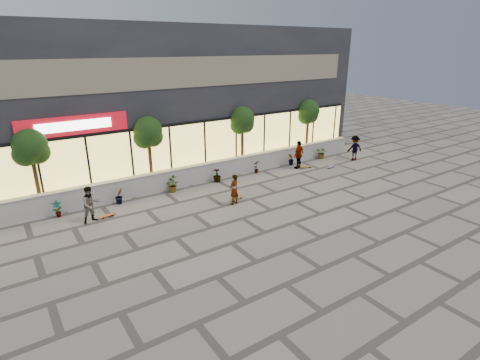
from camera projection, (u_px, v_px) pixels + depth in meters
ground at (294, 223)px, 16.48m from camera, size 80.00×80.00×0.00m
planter_wall at (214, 170)px, 21.77m from camera, size 22.00×0.42×1.04m
retail_building at (171, 95)px, 24.78m from camera, size 24.00×9.17×8.50m
shrub_a at (57, 209)px, 16.90m from camera, size 0.43×0.29×0.81m
shrub_b at (119, 196)px, 18.37m from camera, size 0.57×0.57×0.81m
shrub_c at (172, 185)px, 19.85m from camera, size 0.68×0.77×0.81m
shrub_d at (217, 175)px, 21.32m from camera, size 0.64×0.64×0.81m
shrub_e at (257, 167)px, 22.80m from camera, size 0.46×0.35×0.81m
shrub_f at (291, 159)px, 24.27m from camera, size 0.55×0.57×0.81m
shrub_g at (322, 153)px, 25.75m from camera, size 0.77×0.84×0.81m
tree_west at (31, 149)px, 16.74m from camera, size 1.60×1.50×3.92m
tree_midwest at (148, 134)px, 19.63m from camera, size 1.60×1.50×3.92m
tree_mideast at (242, 122)px, 22.79m from camera, size 1.60×1.50×3.92m
tree_east at (308, 113)px, 25.69m from camera, size 1.60×1.50×3.92m
skater_center at (234, 190)px, 18.16m from camera, size 0.65×0.53×1.54m
skater_left at (91, 204)px, 16.32m from camera, size 0.91×0.78×1.65m
skater_right_near at (299, 155)px, 23.52m from camera, size 1.13×0.74×1.79m
skater_right_far at (355, 148)px, 25.21m from camera, size 1.23×0.94×1.69m
skateboard_center at (237, 198)px, 18.89m from camera, size 0.89×0.44×0.10m
skateboard_left at (108, 215)px, 17.02m from camera, size 0.80×0.33×0.09m
skateboard_right_near at (306, 167)px, 23.86m from camera, size 0.87×0.47×0.10m
skateboard_right_far at (331, 166)px, 23.90m from camera, size 0.80×0.39×0.09m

